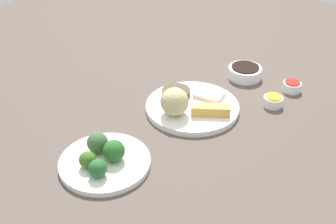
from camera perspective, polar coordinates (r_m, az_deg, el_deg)
tabletop at (r=1.15m, az=2.51°, el=-0.42°), size 2.20×2.20×0.02m
main_plate at (r=1.15m, az=3.33°, el=0.68°), size 0.26×0.26×0.02m
rice_scoop at (r=1.09m, az=0.89°, el=1.41°), size 0.08×0.08×0.08m
spring_roll at (r=1.10m, az=5.79°, el=0.18°), size 0.07×0.10×0.03m
crab_rangoon_wonton at (r=1.18m, az=5.67°, el=2.42°), size 0.07×0.08×0.01m
stir_fry_heap at (r=1.18m, az=1.10°, el=2.69°), size 0.08×0.08×0.02m
broccoli_plate at (r=0.98m, az=-8.61°, el=-6.84°), size 0.21×0.21×0.01m
broccoli_floret_0 at (r=0.95m, az=-10.94°, el=-6.42°), size 0.04×0.04×0.04m
broccoli_floret_1 at (r=0.95m, az=-7.40°, el=-5.27°), size 0.05×0.05×0.05m
broccoli_floret_2 at (r=0.98m, az=-9.60°, el=-4.14°), size 0.05×0.05×0.05m
broccoli_floret_3 at (r=0.92m, az=-9.59°, el=-7.61°), size 0.04×0.04×0.04m
soy_sauce_bowl at (r=1.32m, az=10.45°, el=5.33°), size 0.10×0.10×0.03m
soy_sauce_bowl_liquid at (r=1.31m, az=10.53°, el=6.06°), size 0.08×0.08×0.00m
sauce_ramekin_hot_mustard at (r=1.20m, az=14.13°, el=1.41°), size 0.05×0.05×0.03m
sauce_ramekin_hot_mustard_liquid at (r=1.19m, az=14.23°, el=2.05°), size 0.04×0.04×0.00m
sauce_ramekin_sweet_and_sour at (r=1.28m, az=16.54°, el=3.32°), size 0.05×0.05×0.03m
sauce_ramekin_sweet_and_sour_liquid at (r=1.28m, az=16.65°, el=3.92°), size 0.04×0.04×0.00m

